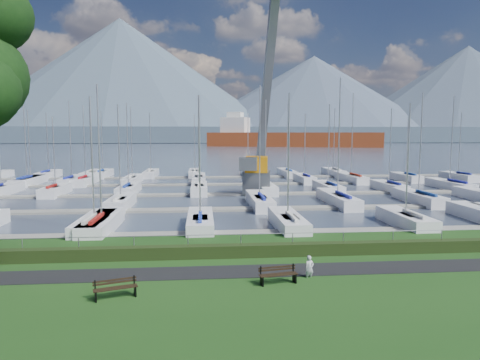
{
  "coord_description": "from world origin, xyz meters",
  "views": [
    {
      "loc": [
        -3.12,
        -23.75,
        6.91
      ],
      "look_at": [
        0.0,
        12.0,
        3.0
      ],
      "focal_mm": 32.0,
      "sensor_mm": 36.0,
      "label": 1
    }
  ],
  "objects": [
    {
      "name": "cargo_ship_mid",
      "position": [
        42.71,
        211.69,
        3.59
      ],
      "size": [
        95.3,
        48.73,
        21.5
      ],
      "rotation": [
        0.0,
        0.0,
        -0.34
      ],
      "color": "#8E3919",
      "rests_on": "water"
    },
    {
      "name": "water",
      "position": [
        0.0,
        260.0,
        -0.4
      ],
      "size": [
        800.0,
        540.0,
        0.2
      ],
      "primitive_type": "cube",
      "color": "#3B4456"
    },
    {
      "name": "sailboat_fleet",
      "position": [
        -1.93,
        28.95,
        5.37
      ],
      "size": [
        75.97,
        49.49,
        13.41
      ],
      "color": "navy",
      "rests_on": "water"
    },
    {
      "name": "path",
      "position": [
        0.0,
        -3.0,
        0.01
      ],
      "size": [
        160.0,
        2.0,
        0.04
      ],
      "primitive_type": "cube",
      "color": "black",
      "rests_on": "grass"
    },
    {
      "name": "fence",
      "position": [
        0.0,
        0.0,
        1.2
      ],
      "size": [
        80.0,
        0.04,
        0.04
      ],
      "primitive_type": "cylinder",
      "rotation": [
        0.0,
        1.57,
        0.0
      ],
      "color": "gray",
      "rests_on": "grass"
    },
    {
      "name": "person",
      "position": [
        1.95,
        -4.16,
        0.61
      ],
      "size": [
        0.52,
        0.42,
        1.23
      ],
      "primitive_type": "imported",
      "rotation": [
        0.0,
        0.0,
        0.32
      ],
      "color": "silver",
      "rests_on": "grass"
    },
    {
      "name": "docks",
      "position": [
        0.0,
        26.0,
        -0.22
      ],
      "size": [
        90.0,
        41.6,
        0.25
      ],
      "color": "slate",
      "rests_on": "water"
    },
    {
      "name": "bench_right",
      "position": [
        0.29,
        -4.85,
        0.42
      ],
      "size": [
        1.85,
        0.73,
        0.85
      ],
      "rotation": [
        0.0,
        0.0,
        0.18
      ],
      "color": "black",
      "rests_on": "grass"
    },
    {
      "name": "crane",
      "position": [
        3.67,
        27.52,
        5.33
      ],
      "size": [
        4.79,
        13.36,
        22.35
      ],
      "rotation": [
        0.0,
        0.0,
        -0.15
      ],
      "color": "#54585C",
      "rests_on": "water"
    },
    {
      "name": "hedge",
      "position": [
        0.0,
        -0.4,
        0.35
      ],
      "size": [
        80.0,
        0.7,
        0.7
      ],
      "primitive_type": "cube",
      "color": "black",
      "rests_on": "grass"
    },
    {
      "name": "bench_left",
      "position": [
        -6.84,
        -5.98,
        0.42
      ],
      "size": [
        1.84,
        0.95,
        0.85
      ],
      "rotation": [
        0.0,
        0.0,
        0.31
      ],
      "color": "black",
      "rests_on": "grass"
    },
    {
      "name": "foothill",
      "position": [
        0.0,
        330.0,
        6.0
      ],
      "size": [
        900.0,
        80.0,
        12.0
      ],
      "primitive_type": "cube",
      "color": "#445463",
      "rests_on": "water"
    },
    {
      "name": "mountains",
      "position": [
        7.35,
        404.62,
        46.68
      ],
      "size": [
        1190.0,
        360.0,
        115.0
      ],
      "color": "#404F5D",
      "rests_on": "water"
    }
  ]
}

